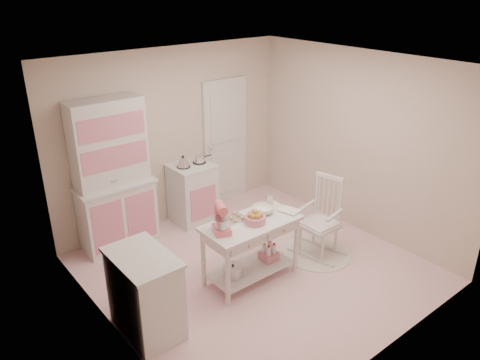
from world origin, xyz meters
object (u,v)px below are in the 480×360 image
object	(u,v)px
work_table	(251,251)
bread_basket	(255,219)
hutch	(113,176)
rocking_chair	(320,218)
stand_mixer	(222,219)
stove	(193,193)
base_cabinet	(145,294)

from	to	relation	value
work_table	bread_basket	world-z (taller)	bread_basket
hutch	rocking_chair	distance (m)	2.79
work_table	stand_mixer	bearing A→B (deg)	177.27
stove	base_cabinet	xyz separation A→B (m)	(-1.75, -1.75, 0.00)
rocking_chair	stand_mixer	xyz separation A→B (m)	(-1.49, 0.16, 0.42)
rocking_chair	stand_mixer	world-z (taller)	stand_mixer
work_table	stove	bearing A→B (deg)	80.02
stand_mixer	rocking_chair	bearing A→B (deg)	16.76
work_table	rocking_chair	bearing A→B (deg)	-7.43
hutch	stove	xyz separation A→B (m)	(1.20, -0.05, -0.58)
rocking_chair	bread_basket	distance (m)	1.09
hutch	stove	bearing A→B (deg)	-2.39
base_cabinet	bread_basket	bearing A→B (deg)	-1.00
hutch	stand_mixer	distance (m)	1.82
hutch	stand_mixer	world-z (taller)	hutch
stove	rocking_chair	distance (m)	2.02
work_table	bread_basket	distance (m)	0.45
stove	rocking_chair	xyz separation A→B (m)	(0.76, -1.87, 0.09)
hutch	work_table	distance (m)	2.09
hutch	stand_mixer	xyz separation A→B (m)	(0.48, -1.76, -0.07)
stove	work_table	bearing A→B (deg)	-99.98
rocking_chair	stand_mixer	distance (m)	1.55
base_cabinet	bread_basket	xyz separation A→B (m)	(1.47, -0.03, 0.39)
base_cabinet	bread_basket	size ratio (longest dim) A/B	3.68
hutch	rocking_chair	world-z (taller)	hutch
stand_mixer	bread_basket	xyz separation A→B (m)	(0.44, -0.07, -0.12)
stove	hutch	bearing A→B (deg)	177.61
rocking_chair	bread_basket	world-z (taller)	rocking_chair
stove	bread_basket	xyz separation A→B (m)	(-0.28, -1.78, 0.39)
stand_mixer	work_table	bearing A→B (deg)	20.14
base_cabinet	hutch	bearing A→B (deg)	72.94
stove	base_cabinet	size ratio (longest dim) A/B	1.00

